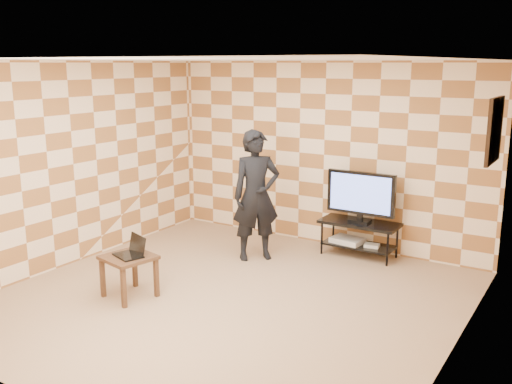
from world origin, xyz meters
TOP-DOWN VIEW (x-y plane):
  - floor at (0.00, 0.00)m, footprint 5.00×5.00m
  - wall_back at (0.00, 2.50)m, footprint 5.00×0.02m
  - wall_front at (0.00, -2.50)m, footprint 5.00×0.02m
  - wall_left at (-2.50, 0.00)m, footprint 0.02×5.00m
  - wall_right at (2.50, 0.00)m, footprint 0.02×5.00m
  - ceiling at (0.00, 0.00)m, footprint 5.00×5.00m
  - wall_art at (2.47, 1.55)m, footprint 0.04×0.72m
  - tv_stand at (0.71, 2.21)m, footprint 1.10×0.49m
  - tv at (0.71, 2.20)m, footprint 0.98×0.19m
  - dvd_player at (0.55, 2.18)m, footprint 0.47×0.36m
  - game_console at (0.92, 2.18)m, footprint 0.22×0.17m
  - side_table at (-1.01, -0.56)m, footprint 0.63×0.63m
  - laptop at (-0.98, -0.54)m, footprint 0.42×0.37m
  - person at (-0.47, 1.36)m, footprint 0.76×0.77m

SIDE VIEW (x-z plane):
  - floor at x=0.00m, z-range 0.00..0.00m
  - game_console at x=0.92m, z-range 0.17..0.22m
  - dvd_player at x=0.55m, z-range 0.17..0.25m
  - tv_stand at x=0.71m, z-range 0.12..0.62m
  - side_table at x=-1.01m, z-range 0.16..0.66m
  - laptop at x=-0.98m, z-range 0.44..0.67m
  - tv at x=0.71m, z-range 0.54..1.25m
  - person at x=-0.47m, z-range 0.00..1.80m
  - wall_back at x=0.00m, z-range 0.00..2.70m
  - wall_front at x=0.00m, z-range 0.00..2.70m
  - wall_left at x=-2.50m, z-range 0.00..2.70m
  - wall_right at x=2.50m, z-range 0.00..2.70m
  - wall_art at x=2.47m, z-range 1.59..2.31m
  - ceiling at x=0.00m, z-range 2.69..2.71m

